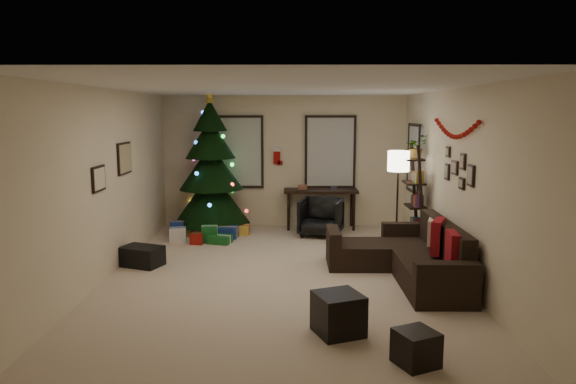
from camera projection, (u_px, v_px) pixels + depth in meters
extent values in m
plane|color=beige|center=(281.00, 276.00, 7.66)|extent=(7.00, 7.00, 0.00)
plane|color=white|center=(280.00, 87.00, 7.26)|extent=(7.00, 7.00, 0.00)
plane|color=beige|center=(284.00, 162.00, 10.92)|extent=(5.00, 0.00, 5.00)
plane|color=beige|center=(271.00, 247.00, 4.00)|extent=(5.00, 0.00, 5.00)
plane|color=beige|center=(105.00, 184.00, 7.48)|extent=(0.00, 7.00, 7.00)
plane|color=beige|center=(457.00, 185.00, 7.44)|extent=(0.00, 7.00, 7.00)
cube|color=#728CB2|center=(238.00, 152.00, 10.87)|extent=(0.94, 0.02, 1.35)
cube|color=beige|center=(238.00, 152.00, 10.87)|extent=(0.94, 0.03, 1.35)
cube|color=#728CB2|center=(330.00, 152.00, 10.85)|extent=(0.94, 0.02, 1.35)
cube|color=beige|center=(330.00, 152.00, 10.85)|extent=(0.94, 0.03, 1.35)
cube|color=#728CB2|center=(414.00, 158.00, 9.94)|extent=(0.05, 0.27, 1.17)
cube|color=beige|center=(414.00, 158.00, 9.94)|extent=(0.05, 0.45, 1.17)
cylinder|color=black|center=(212.00, 222.00, 10.64)|extent=(0.11, 0.11, 0.34)
cone|color=black|center=(212.00, 197.00, 10.57)|extent=(1.53, 1.53, 1.07)
cone|color=black|center=(211.00, 167.00, 10.47)|extent=(1.26, 1.26, 0.90)
cone|color=black|center=(210.00, 138.00, 10.39)|extent=(0.99, 0.99, 0.79)
cone|color=black|center=(210.00, 115.00, 10.32)|extent=(0.67, 0.67, 0.62)
cylinder|color=maroon|center=(212.00, 229.00, 10.66)|extent=(1.24, 1.24, 0.04)
cube|color=navy|center=(228.00, 232.00, 9.97)|extent=(0.35, 0.28, 0.22)
cube|color=#14591E|center=(210.00, 234.00, 9.67)|extent=(0.28, 0.25, 0.30)
cube|color=gold|center=(243.00, 230.00, 10.27)|extent=(0.25, 0.30, 0.18)
cube|color=silver|center=(178.00, 235.00, 9.73)|extent=(0.30, 0.22, 0.25)
cube|color=maroon|center=(197.00, 238.00, 9.53)|extent=(0.22, 0.22, 0.20)
cube|color=navy|center=(177.00, 228.00, 10.17)|extent=(0.26, 0.26, 0.28)
cube|color=#14591E|center=(220.00, 239.00, 9.58)|extent=(0.40, 0.30, 0.15)
cube|color=gold|center=(186.00, 230.00, 10.26)|extent=(0.26, 0.27, 0.18)
cube|color=black|center=(423.00, 267.00, 7.51)|extent=(0.79, 2.10, 0.37)
cube|color=black|center=(445.00, 238.00, 7.44)|extent=(0.20, 2.10, 0.46)
cube|color=black|center=(447.00, 286.00, 6.36)|extent=(0.79, 0.20, 0.58)
cube|color=black|center=(406.00, 240.00, 8.63)|extent=(0.79, 0.20, 0.58)
cube|color=black|center=(363.00, 254.00, 8.16)|extent=(0.74, 0.79, 0.37)
cube|color=black|center=(333.00, 248.00, 8.15)|extent=(0.18, 0.79, 0.58)
cube|color=maroon|center=(452.00, 249.00, 6.72)|extent=(0.15, 0.43, 0.42)
cube|color=maroon|center=(438.00, 236.00, 7.39)|extent=(0.31, 0.48, 0.48)
cube|color=beige|center=(432.00, 232.00, 7.71)|extent=(0.22, 0.38, 0.37)
cube|color=black|center=(338.00, 314.00, 5.65)|extent=(0.61, 0.61, 0.44)
cube|color=black|center=(416.00, 348.00, 4.96)|extent=(0.47, 0.47, 0.33)
cube|color=black|center=(321.00, 191.00, 10.72)|extent=(1.50, 0.53, 0.05)
cylinder|color=black|center=(288.00, 212.00, 10.58)|extent=(0.05, 0.05, 0.75)
cylinder|color=black|center=(289.00, 208.00, 11.00)|extent=(0.05, 0.05, 0.75)
cylinder|color=black|center=(354.00, 212.00, 10.57)|extent=(0.05, 0.05, 0.75)
cylinder|color=black|center=(352.00, 208.00, 10.99)|extent=(0.05, 0.05, 0.75)
imported|color=black|center=(321.00, 217.00, 10.14)|extent=(0.86, 0.83, 0.73)
cube|color=black|center=(421.00, 200.00, 8.78)|extent=(0.05, 0.05, 1.83)
cube|color=black|center=(415.00, 195.00, 9.27)|extent=(0.05, 0.05, 1.83)
cube|color=black|center=(415.00, 229.00, 9.11)|extent=(0.30, 0.51, 0.03)
cube|color=black|center=(416.00, 206.00, 9.05)|extent=(0.30, 0.51, 0.03)
cube|color=black|center=(417.00, 183.00, 8.99)|extent=(0.30, 0.51, 0.03)
cube|color=black|center=(418.00, 159.00, 8.93)|extent=(0.30, 0.51, 0.03)
imported|color=#4C4C4C|center=(416.00, 143.00, 9.07)|extent=(0.63, 0.62, 0.54)
cylinder|color=black|center=(396.00, 250.00, 9.07)|extent=(0.30, 0.30, 0.03)
cylinder|color=black|center=(397.00, 208.00, 8.96)|extent=(0.03, 0.03, 1.44)
cylinder|color=white|center=(399.00, 161.00, 8.84)|extent=(0.36, 0.36, 0.34)
cube|color=black|center=(124.00, 158.00, 8.29)|extent=(0.04, 0.60, 0.50)
cube|color=tan|center=(124.00, 158.00, 8.29)|extent=(0.01, 0.54, 0.45)
cube|color=black|center=(99.00, 179.00, 7.19)|extent=(0.04, 0.45, 0.35)
cube|color=beige|center=(99.00, 179.00, 7.19)|extent=(0.01, 0.41, 0.31)
cube|color=black|center=(471.00, 176.00, 6.82)|extent=(0.03, 0.22, 0.28)
cube|color=black|center=(463.00, 161.00, 7.14)|extent=(0.03, 0.18, 0.22)
cube|color=black|center=(462.00, 183.00, 7.19)|extent=(0.03, 0.20, 0.16)
cube|color=black|center=(455.00, 168.00, 7.50)|extent=(0.03, 0.26, 0.20)
cube|color=black|center=(447.00, 172.00, 7.87)|extent=(0.03, 0.18, 0.24)
cube|color=black|center=(448.00, 152.00, 7.82)|extent=(0.03, 0.16, 0.16)
cube|color=#990F0C|center=(277.00, 157.00, 10.87)|extent=(0.14, 0.04, 0.30)
cube|color=white|center=(277.00, 149.00, 10.85)|extent=(0.16, 0.05, 0.08)
cube|color=#990F0C|center=(280.00, 163.00, 10.89)|extent=(0.10, 0.04, 0.08)
cube|color=#990F0C|center=(293.00, 160.00, 10.96)|extent=(0.14, 0.04, 0.30)
cube|color=white|center=(293.00, 153.00, 10.94)|extent=(0.16, 0.05, 0.08)
cube|color=#990F0C|center=(296.00, 166.00, 10.98)|extent=(0.10, 0.04, 0.08)
cube|color=black|center=(142.00, 256.00, 8.17)|extent=(0.72, 0.60, 0.31)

